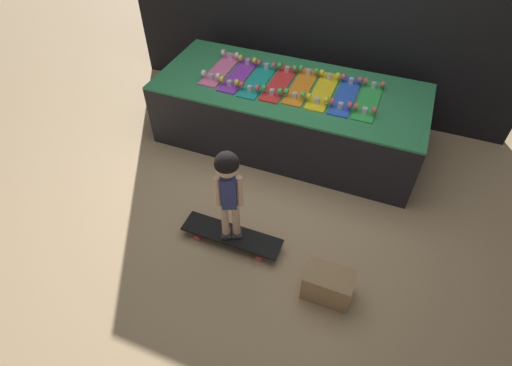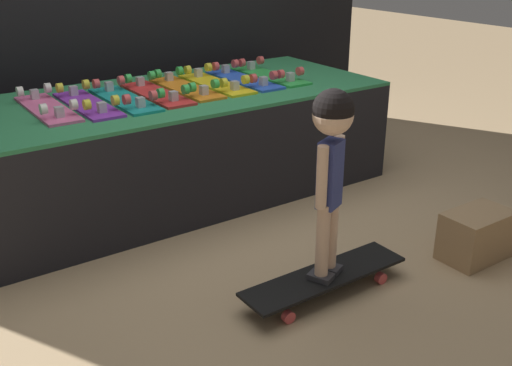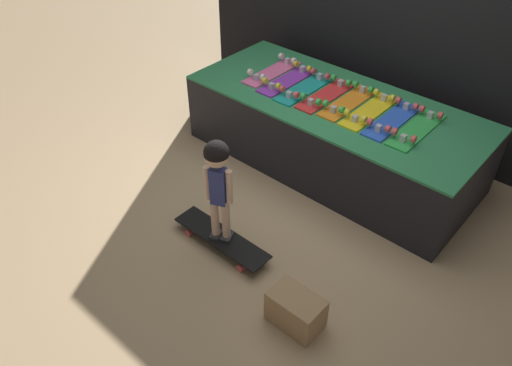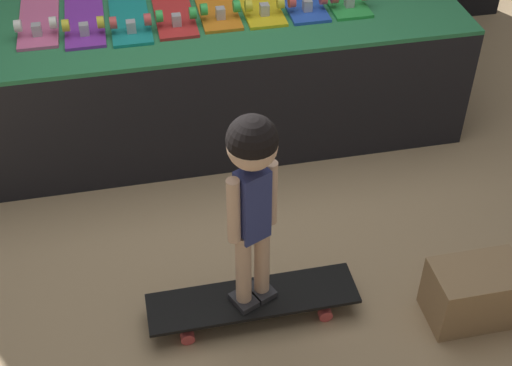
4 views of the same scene
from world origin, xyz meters
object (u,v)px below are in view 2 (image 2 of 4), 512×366
object	(u,v)px
skateboard_purple_on_rack	(87,102)
skateboard_yellow_on_rack	(216,82)
skateboard_teal_on_rack	(124,98)
skateboard_green_on_rack	(270,74)
skateboard_blue_on_rack	(244,78)
skateboard_pink_on_rack	(47,107)
storage_box	(476,235)
skateboard_on_floor	(325,278)
skateboard_orange_on_rack	(186,86)
child	(331,150)
skateboard_red_on_rack	(156,92)

from	to	relation	value
skateboard_purple_on_rack	skateboard_yellow_on_rack	distance (m)	0.80
skateboard_teal_on_rack	skateboard_green_on_rack	distance (m)	1.00
skateboard_blue_on_rack	skateboard_yellow_on_rack	bearing A→B (deg)	179.82
skateboard_pink_on_rack	storage_box	size ratio (longest dim) A/B	1.93
skateboard_green_on_rack	storage_box	size ratio (longest dim) A/B	1.93
skateboard_purple_on_rack	skateboard_green_on_rack	world-z (taller)	same
skateboard_yellow_on_rack	skateboard_on_floor	world-z (taller)	skateboard_yellow_on_rack
skateboard_green_on_rack	storage_box	xyz separation A→B (m)	(0.11, -1.55, -0.52)
skateboard_pink_on_rack	skateboard_purple_on_rack	xyz separation A→B (m)	(0.20, -0.04, 0.00)
skateboard_blue_on_rack	skateboard_green_on_rack	distance (m)	0.20
skateboard_green_on_rack	skateboard_teal_on_rack	bearing A→B (deg)	-177.74
skateboard_orange_on_rack	child	distance (m)	1.39
storage_box	skateboard_orange_on_rack	bearing A→B (deg)	114.48
skateboard_red_on_rack	skateboard_on_floor	xyz separation A→B (m)	(0.11, -1.36, -0.56)
skateboard_pink_on_rack	skateboard_green_on_rack	world-z (taller)	same
skateboard_pink_on_rack	skateboard_blue_on_rack	xyz separation A→B (m)	(1.20, -0.02, 0.00)
skateboard_yellow_on_rack	child	distance (m)	1.41
skateboard_purple_on_rack	child	distance (m)	1.45
skateboard_on_floor	skateboard_purple_on_rack	bearing A→B (deg)	110.44
skateboard_teal_on_rack	skateboard_on_floor	xyz separation A→B (m)	(0.31, -1.34, -0.56)
skateboard_orange_on_rack	skateboard_blue_on_rack	distance (m)	0.40
child	storage_box	world-z (taller)	child
skateboard_red_on_rack	storage_box	bearing A→B (deg)	-59.33
skateboard_orange_on_rack	skateboard_teal_on_rack	bearing A→B (deg)	-173.75
skateboard_purple_on_rack	skateboard_orange_on_rack	bearing A→B (deg)	2.54
skateboard_red_on_rack	skateboard_pink_on_rack	bearing A→B (deg)	176.73
skateboard_purple_on_rack	skateboard_yellow_on_rack	xyz separation A→B (m)	(0.80, 0.02, 0.00)
skateboard_teal_on_rack	skateboard_orange_on_rack	distance (m)	0.40
skateboard_teal_on_rack	skateboard_blue_on_rack	world-z (taller)	same
skateboard_purple_on_rack	skateboard_yellow_on_rack	world-z (taller)	same
skateboard_orange_on_rack	skateboard_blue_on_rack	size ratio (longest dim) A/B	1.00
skateboard_teal_on_rack	skateboard_yellow_on_rack	world-z (taller)	same
skateboard_on_floor	storage_box	size ratio (longest dim) A/B	2.37
skateboard_pink_on_rack	skateboard_red_on_rack	bearing A→B (deg)	-3.27
skateboard_pink_on_rack	skateboard_green_on_rack	distance (m)	1.40
skateboard_purple_on_rack	skateboard_green_on_rack	bearing A→B (deg)	1.06
skateboard_green_on_rack	skateboard_on_floor	distance (m)	1.64
skateboard_green_on_rack	skateboard_pink_on_rack	bearing A→B (deg)	179.38
skateboard_orange_on_rack	storage_box	size ratio (longest dim) A/B	1.93
skateboard_yellow_on_rack	skateboard_blue_on_rack	distance (m)	0.20
skateboard_orange_on_rack	skateboard_red_on_rack	bearing A→B (deg)	-173.29
skateboard_teal_on_rack	skateboard_on_floor	size ratio (longest dim) A/B	0.81
skateboard_teal_on_rack	skateboard_green_on_rack	world-z (taller)	same
skateboard_yellow_on_rack	skateboard_green_on_rack	distance (m)	0.40
skateboard_pink_on_rack	storage_box	xyz separation A→B (m)	(1.51, -1.57, -0.52)
skateboard_orange_on_rack	storage_box	distance (m)	1.78
skateboard_teal_on_rack	skateboard_on_floor	bearing A→B (deg)	-77.15
skateboard_teal_on_rack	skateboard_blue_on_rack	bearing A→B (deg)	2.70
skateboard_orange_on_rack	skateboard_on_floor	xyz separation A→B (m)	(-0.09, -1.38, -0.56)
skateboard_pink_on_rack	storage_box	distance (m)	2.23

